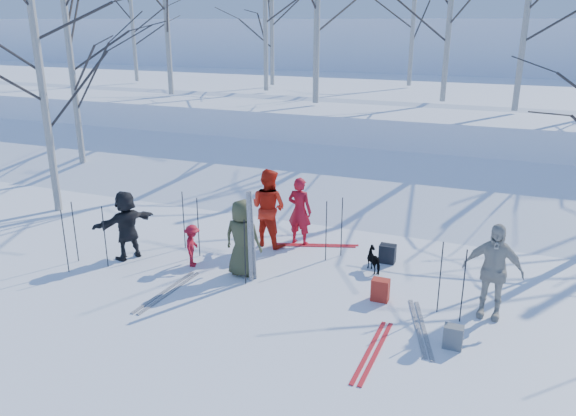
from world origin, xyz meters
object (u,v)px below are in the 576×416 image
at_px(backpack_grey, 453,337).
at_px(skier_cream_east, 493,271).
at_px(backpack_dark, 387,254).
at_px(backpack_red, 380,290).
at_px(skier_olive_center, 242,238).
at_px(skier_redor_behind, 268,208).
at_px(skier_grey_west, 126,225).
at_px(skier_red_north, 300,211).
at_px(skier_red_seated, 193,246).
at_px(dog, 375,260).

bearing_deg(backpack_grey, skier_cream_east, 70.34).
bearing_deg(backpack_dark, skier_cream_east, -37.06).
bearing_deg(backpack_red, backpack_grey, -38.52).
bearing_deg(skier_olive_center, backpack_red, 178.46).
relative_size(skier_redor_behind, skier_grey_west, 1.18).
relative_size(skier_red_north, backpack_dark, 3.97).
distance_m(skier_olive_center, skier_red_north, 2.05).
distance_m(skier_redor_behind, skier_cream_east, 5.13).
bearing_deg(skier_cream_east, skier_grey_west, -174.68).
distance_m(skier_redor_behind, skier_red_seated, 2.00).
xyz_separation_m(skier_olive_center, skier_red_seated, (-1.17, -0.00, -0.34)).
height_order(skier_cream_east, backpack_dark, skier_cream_east).
bearing_deg(skier_red_seated, skier_redor_behind, -49.92).
relative_size(skier_olive_center, backpack_dark, 3.97).
distance_m(skier_red_north, skier_grey_west, 3.82).
xyz_separation_m(backpack_red, backpack_grey, (1.43, -1.14, -0.02)).
bearing_deg(skier_red_north, backpack_grey, 144.88).
bearing_deg(backpack_red, dog, 107.60).
bearing_deg(backpack_red, skier_red_north, 139.00).
xyz_separation_m(skier_redor_behind, skier_red_seated, (-1.01, -1.66, -0.45)).
relative_size(skier_olive_center, backpack_grey, 4.18).
relative_size(dog, backpack_red, 1.39).
bearing_deg(skier_red_seated, skier_red_north, -57.91).
height_order(skier_grey_west, dog, skier_grey_west).
height_order(dog, backpack_red, dog).
height_order(skier_redor_behind, dog, skier_redor_behind).
distance_m(skier_cream_east, backpack_dark, 2.75).
distance_m(dog, backpack_dark, 0.55).
height_order(skier_cream_east, skier_grey_west, skier_cream_east).
xyz_separation_m(skier_grey_west, backpack_grey, (6.96, -1.05, -0.57)).
bearing_deg(skier_grey_west, skier_red_north, 150.18).
height_order(skier_olive_center, dog, skier_olive_center).
bearing_deg(skier_redor_behind, skier_red_north, -138.78).
bearing_deg(skier_cream_east, backpack_grey, -106.12).
height_order(skier_red_seated, backpack_red, skier_red_seated).
bearing_deg(skier_red_seated, backpack_red, -109.46).
relative_size(skier_red_north, backpack_red, 3.78).
bearing_deg(dog, skier_cream_east, 112.77).
xyz_separation_m(skier_cream_east, dog, (-2.27, 1.08, -0.61)).
xyz_separation_m(skier_cream_east, backpack_dark, (-2.13, 1.61, -0.66)).
bearing_deg(skier_olive_center, skier_cream_east, -179.29).
height_order(skier_red_seated, dog, skier_red_seated).
distance_m(skier_grey_west, backpack_dark, 5.63).
relative_size(skier_red_seated, backpack_dark, 2.27).
distance_m(dog, backpack_grey, 2.97).
bearing_deg(backpack_dark, backpack_red, -82.04).
bearing_deg(skier_grey_west, dog, 130.21).
relative_size(skier_olive_center, backpack_red, 3.78).
bearing_deg(skier_cream_east, skier_red_seated, -175.72).
xyz_separation_m(backpack_grey, backpack_dark, (-1.67, 2.88, 0.01)).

